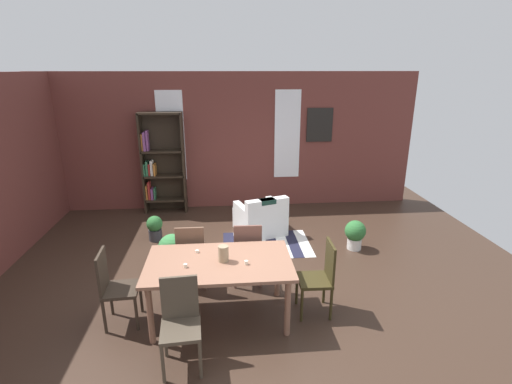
% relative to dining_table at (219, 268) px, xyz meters
% --- Properties ---
extents(ground_plane, '(9.18, 9.18, 0.00)m').
position_rel_dining_table_xyz_m(ground_plane, '(0.24, 0.47, -0.68)').
color(ground_plane, '#38271D').
extents(back_wall_brick, '(8.03, 0.12, 2.89)m').
position_rel_dining_table_xyz_m(back_wall_brick, '(0.24, 4.05, 0.76)').
color(back_wall_brick, brown).
rests_on(back_wall_brick, ground).
extents(window_pane_0, '(0.55, 0.02, 1.88)m').
position_rel_dining_table_xyz_m(window_pane_0, '(-0.99, 3.98, 0.91)').
color(window_pane_0, white).
extents(window_pane_1, '(0.55, 0.02, 1.88)m').
position_rel_dining_table_xyz_m(window_pane_1, '(1.47, 3.98, 0.91)').
color(window_pane_1, white).
extents(dining_table, '(1.73, 1.00, 0.77)m').
position_rel_dining_table_xyz_m(dining_table, '(0.00, 0.00, 0.00)').
color(dining_table, '#895D48').
rests_on(dining_table, ground).
extents(vase_on_table, '(0.12, 0.12, 0.20)m').
position_rel_dining_table_xyz_m(vase_on_table, '(0.05, -0.00, 0.18)').
color(vase_on_table, '#998466').
rests_on(vase_on_table, dining_table).
extents(tealight_candle_0, '(0.04, 0.04, 0.04)m').
position_rel_dining_table_xyz_m(tealight_candle_0, '(-0.38, -0.11, 0.11)').
color(tealight_candle_0, silver).
rests_on(tealight_candle_0, dining_table).
extents(tealight_candle_1, '(0.04, 0.04, 0.05)m').
position_rel_dining_table_xyz_m(tealight_candle_1, '(0.32, -0.10, 0.11)').
color(tealight_candle_1, silver).
rests_on(tealight_candle_1, dining_table).
extents(tealight_candle_2, '(0.04, 0.04, 0.03)m').
position_rel_dining_table_xyz_m(tealight_candle_2, '(-0.27, 0.25, 0.10)').
color(tealight_candle_2, silver).
rests_on(tealight_candle_2, dining_table).
extents(dining_chair_far_left, '(0.40, 0.40, 0.95)m').
position_rel_dining_table_xyz_m(dining_chair_far_left, '(-0.39, 0.73, -0.17)').
color(dining_chair_far_left, brown).
rests_on(dining_chair_far_left, ground).
extents(dining_chair_near_left, '(0.43, 0.43, 0.95)m').
position_rel_dining_table_xyz_m(dining_chair_near_left, '(-0.39, -0.73, -0.17)').
color(dining_chair_near_left, '#463C2F').
rests_on(dining_chair_near_left, ground).
extents(dining_chair_head_right, '(0.41, 0.41, 0.95)m').
position_rel_dining_table_xyz_m(dining_chair_head_right, '(1.24, -0.00, -0.17)').
color(dining_chair_head_right, '#332B14').
rests_on(dining_chair_head_right, ground).
extents(dining_chair_head_left, '(0.42, 0.42, 0.95)m').
position_rel_dining_table_xyz_m(dining_chair_head_left, '(-1.24, -0.00, -0.17)').
color(dining_chair_head_left, '#33281F').
rests_on(dining_chair_head_left, ground).
extents(dining_chair_far_right, '(0.41, 0.41, 0.95)m').
position_rel_dining_table_xyz_m(dining_chair_far_right, '(0.39, 0.73, -0.17)').
color(dining_chair_far_right, brown).
rests_on(dining_chair_far_right, ground).
extents(bookshelf_tall, '(0.88, 0.30, 2.11)m').
position_rel_dining_table_xyz_m(bookshelf_tall, '(-1.23, 3.82, 0.38)').
color(bookshelf_tall, '#2D2319').
rests_on(bookshelf_tall, ground).
extents(armchair_white, '(1.01, 1.01, 0.75)m').
position_rel_dining_table_xyz_m(armchair_white, '(0.75, 2.48, -0.41)').
color(armchair_white, white).
rests_on(armchair_white, ground).
extents(potted_plant_by_shelf, '(0.28, 0.28, 0.46)m').
position_rel_dining_table_xyz_m(potted_plant_by_shelf, '(-1.17, 2.32, -0.44)').
color(potted_plant_by_shelf, '#333338').
rests_on(potted_plant_by_shelf, ground).
extents(potted_plant_corner, '(0.35, 0.35, 0.51)m').
position_rel_dining_table_xyz_m(potted_plant_corner, '(2.28, 1.67, -0.40)').
color(potted_plant_corner, silver).
rests_on(potted_plant_corner, ground).
extents(potted_plant_window, '(0.44, 0.44, 0.55)m').
position_rel_dining_table_xyz_m(potted_plant_window, '(-0.73, 1.30, -0.39)').
color(potted_plant_window, silver).
rests_on(potted_plant_window, ground).
extents(striped_rug, '(1.51, 1.10, 0.01)m').
position_rel_dining_table_xyz_m(striped_rug, '(0.80, 1.96, -0.68)').
color(striped_rug, '#1E1E33').
rests_on(striped_rug, ground).
extents(framed_picture, '(0.56, 0.03, 0.72)m').
position_rel_dining_table_xyz_m(framed_picture, '(2.17, 3.98, 1.11)').
color(framed_picture, black).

